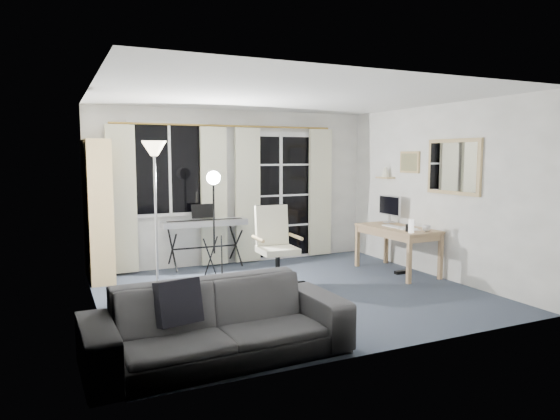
% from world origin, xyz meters
% --- Properties ---
extents(floor, '(4.50, 4.00, 0.02)m').
position_xyz_m(floor, '(0.00, 0.00, -0.01)').
color(floor, '#394254').
rests_on(floor, ground).
extents(window, '(1.20, 0.08, 1.40)m').
position_xyz_m(window, '(-1.05, 1.97, 1.50)').
color(window, white).
rests_on(window, floor).
extents(french_door, '(1.32, 0.09, 2.11)m').
position_xyz_m(french_door, '(0.75, 1.97, 1.03)').
color(french_door, white).
rests_on(french_door, floor).
extents(curtains, '(3.60, 0.07, 2.13)m').
position_xyz_m(curtains, '(-0.14, 1.88, 1.09)').
color(curtains, gold).
rests_on(curtains, floor).
extents(bookshelf, '(0.33, 0.90, 1.91)m').
position_xyz_m(bookshelf, '(-2.12, 1.73, 0.91)').
color(bookshelf, tan).
rests_on(bookshelf, floor).
extents(torchiere_lamp, '(0.34, 0.34, 1.87)m').
position_xyz_m(torchiere_lamp, '(-1.51, 0.66, 1.51)').
color(torchiere_lamp, '#B2B2B7').
rests_on(torchiere_lamp, floor).
extents(keyboard_piano, '(1.27, 0.63, 0.91)m').
position_xyz_m(keyboard_piano, '(-0.61, 1.70, 0.69)').
color(keyboard_piano, black).
rests_on(keyboard_piano, floor).
extents(studio_light, '(0.33, 0.34, 1.53)m').
position_xyz_m(studio_light, '(-0.64, 1.11, 1.23)').
color(studio_light, black).
rests_on(studio_light, floor).
extents(office_chair, '(0.71, 0.73, 1.06)m').
position_xyz_m(office_chair, '(-0.06, 0.40, 0.62)').
color(office_chair, black).
rests_on(office_chair, floor).
extents(desk, '(0.66, 1.27, 0.67)m').
position_xyz_m(desk, '(1.88, 0.36, 0.59)').
color(desk, '#A58154').
rests_on(desk, floor).
extents(monitor, '(0.16, 0.48, 0.42)m').
position_xyz_m(monitor, '(2.08, 0.81, 0.92)').
color(monitor, silver).
rests_on(monitor, desk).
extents(desk_clutter, '(0.38, 0.76, 0.85)m').
position_xyz_m(desk_clutter, '(1.83, 0.14, 0.52)').
color(desk_clutter, white).
rests_on(desk_clutter, desk).
extents(mug, '(0.11, 0.09, 0.11)m').
position_xyz_m(mug, '(1.98, -0.14, 0.72)').
color(mug, silver).
rests_on(mug, desk).
extents(wall_mirror, '(0.04, 0.94, 0.74)m').
position_xyz_m(wall_mirror, '(2.22, -0.35, 1.55)').
color(wall_mirror, tan).
rests_on(wall_mirror, floor).
extents(framed_print, '(0.03, 0.42, 0.32)m').
position_xyz_m(framed_print, '(2.23, 0.55, 1.60)').
color(framed_print, tan).
rests_on(framed_print, floor).
extents(wall_shelf, '(0.16, 0.30, 0.18)m').
position_xyz_m(wall_shelf, '(2.16, 1.05, 1.41)').
color(wall_shelf, tan).
rests_on(wall_shelf, floor).
extents(sofa, '(2.20, 0.71, 0.85)m').
position_xyz_m(sofa, '(-1.43, -1.55, 0.43)').
color(sofa, '#333235').
rests_on(sofa, floor).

